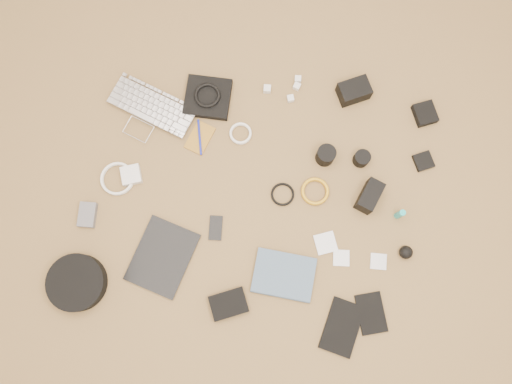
# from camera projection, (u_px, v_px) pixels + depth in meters

# --- Properties ---
(room_shell) EXTENTS (4.04, 4.04, 2.58)m
(room_shell) POSITION_uv_depth(u_px,v_px,m) (238.00, 59.00, 0.78)
(room_shell) COLOR olive
(room_shell) RESTS_ON ground
(laptop) EXTENTS (0.43, 0.37, 0.03)m
(laptop) POSITION_uv_depth(u_px,v_px,m) (147.00, 117.00, 2.06)
(laptop) COLOR #B8B8BC
(laptop) RESTS_ON ground
(headphone_pouch) EXTENTS (0.19, 0.18, 0.03)m
(headphone_pouch) POSITION_uv_depth(u_px,v_px,m) (208.00, 98.00, 2.08)
(headphone_pouch) COLOR black
(headphone_pouch) RESTS_ON ground
(headphones) EXTENTS (0.14, 0.14, 0.01)m
(headphones) POSITION_uv_depth(u_px,v_px,m) (207.00, 95.00, 2.06)
(headphones) COLOR black
(headphones) RESTS_ON headphone_pouch
(charger_a) EXTENTS (0.03, 0.03, 0.03)m
(charger_a) POSITION_uv_depth(u_px,v_px,m) (267.00, 89.00, 2.09)
(charger_a) COLOR silver
(charger_a) RESTS_ON ground
(charger_b) EXTENTS (0.03, 0.03, 0.02)m
(charger_b) POSITION_uv_depth(u_px,v_px,m) (298.00, 79.00, 2.10)
(charger_b) COLOR silver
(charger_b) RESTS_ON ground
(charger_c) EXTENTS (0.03, 0.03, 0.02)m
(charger_c) POSITION_uv_depth(u_px,v_px,m) (297.00, 86.00, 2.09)
(charger_c) COLOR silver
(charger_c) RESTS_ON ground
(charger_d) EXTENTS (0.03, 0.03, 0.03)m
(charger_d) POSITION_uv_depth(u_px,v_px,m) (290.00, 99.00, 2.08)
(charger_d) COLOR silver
(charger_d) RESTS_ON ground
(dslr_camera) EXTENTS (0.15, 0.13, 0.07)m
(dslr_camera) POSITION_uv_depth(u_px,v_px,m) (354.00, 91.00, 2.06)
(dslr_camera) COLOR black
(dslr_camera) RESTS_ON ground
(lens_pouch) EXTENTS (0.11, 0.12, 0.03)m
(lens_pouch) POSITION_uv_depth(u_px,v_px,m) (425.00, 114.00, 2.06)
(lens_pouch) COLOR black
(lens_pouch) RESTS_ON ground
(notebook_olive) EXTENTS (0.13, 0.15, 0.01)m
(notebook_olive) POSITION_uv_depth(u_px,v_px,m) (200.00, 138.00, 2.06)
(notebook_olive) COLOR olive
(notebook_olive) RESTS_ON ground
(pen_blue) EXTENTS (0.04, 0.15, 0.01)m
(pen_blue) POSITION_uv_depth(u_px,v_px,m) (200.00, 137.00, 2.05)
(pen_blue) COLOR #141EA9
(pen_blue) RESTS_ON notebook_olive
(cable_white_a) EXTENTS (0.12, 0.12, 0.01)m
(cable_white_a) POSITION_uv_depth(u_px,v_px,m) (241.00, 134.00, 2.06)
(cable_white_a) COLOR white
(cable_white_a) RESTS_ON ground
(lens_a) EXTENTS (0.09, 0.09, 0.08)m
(lens_a) POSITION_uv_depth(u_px,v_px,m) (326.00, 155.00, 2.01)
(lens_a) COLOR black
(lens_a) RESTS_ON ground
(lens_b) EXTENTS (0.07, 0.07, 0.06)m
(lens_b) POSITION_uv_depth(u_px,v_px,m) (362.00, 159.00, 2.01)
(lens_b) COLOR black
(lens_b) RESTS_ON ground
(card_reader) EXTENTS (0.09, 0.09, 0.02)m
(card_reader) POSITION_uv_depth(u_px,v_px,m) (423.00, 161.00, 2.03)
(card_reader) COLOR black
(card_reader) RESTS_ON ground
(power_brick) EXTENTS (0.10, 0.10, 0.03)m
(power_brick) POSITION_uv_depth(u_px,v_px,m) (131.00, 175.00, 2.01)
(power_brick) COLOR silver
(power_brick) RESTS_ON ground
(cable_white_b) EXTENTS (0.16, 0.16, 0.01)m
(cable_white_b) POSITION_uv_depth(u_px,v_px,m) (118.00, 179.00, 2.02)
(cable_white_b) COLOR white
(cable_white_b) RESTS_ON ground
(cable_black) EXTENTS (0.12, 0.12, 0.01)m
(cable_black) POSITION_uv_depth(u_px,v_px,m) (283.00, 195.00, 2.01)
(cable_black) COLOR black
(cable_black) RESTS_ON ground
(cable_yellow) EXTENTS (0.13, 0.13, 0.01)m
(cable_yellow) POSITION_uv_depth(u_px,v_px,m) (315.00, 192.00, 2.01)
(cable_yellow) COLOR gold
(cable_yellow) RESTS_ON ground
(flash) EXTENTS (0.11, 0.14, 0.09)m
(flash) POSITION_uv_depth(u_px,v_px,m) (369.00, 196.00, 1.97)
(flash) COLOR black
(flash) RESTS_ON ground
(lens_cleaner) EXTENTS (0.02, 0.02, 0.08)m
(lens_cleaner) POSITION_uv_depth(u_px,v_px,m) (400.00, 214.00, 1.96)
(lens_cleaner) COLOR #1BACB0
(lens_cleaner) RESTS_ON ground
(battery_charger) EXTENTS (0.06, 0.10, 0.03)m
(battery_charger) POSITION_uv_depth(u_px,v_px,m) (87.00, 215.00, 1.99)
(battery_charger) COLOR #59595E
(battery_charger) RESTS_ON ground
(tablet) EXTENTS (0.29, 0.33, 0.01)m
(tablet) POSITION_uv_depth(u_px,v_px,m) (162.00, 257.00, 1.96)
(tablet) COLOR black
(tablet) RESTS_ON ground
(phone) EXTENTS (0.05, 0.10, 0.01)m
(phone) POSITION_uv_depth(u_px,v_px,m) (216.00, 228.00, 1.99)
(phone) COLOR black
(phone) RESTS_ON ground
(filter_case_left) EXTENTS (0.10, 0.10, 0.01)m
(filter_case_left) POSITION_uv_depth(u_px,v_px,m) (326.00, 243.00, 1.97)
(filter_case_left) COLOR silver
(filter_case_left) RESTS_ON ground
(filter_case_mid) EXTENTS (0.07, 0.07, 0.01)m
(filter_case_mid) POSITION_uv_depth(u_px,v_px,m) (341.00, 258.00, 1.96)
(filter_case_mid) COLOR silver
(filter_case_mid) RESTS_ON ground
(filter_case_right) EXTENTS (0.06, 0.06, 0.01)m
(filter_case_right) POSITION_uv_depth(u_px,v_px,m) (378.00, 261.00, 1.96)
(filter_case_right) COLOR silver
(filter_case_right) RESTS_ON ground
(air_blower) EXTENTS (0.06, 0.06, 0.05)m
(air_blower) POSITION_uv_depth(u_px,v_px,m) (406.00, 252.00, 1.94)
(air_blower) COLOR black
(air_blower) RESTS_ON ground
(headphone_case) EXTENTS (0.29, 0.29, 0.06)m
(headphone_case) POSITION_uv_depth(u_px,v_px,m) (77.00, 283.00, 1.92)
(headphone_case) COLOR black
(headphone_case) RESTS_ON ground
(drive_case) EXTENTS (0.16, 0.14, 0.03)m
(drive_case) POSITION_uv_depth(u_px,v_px,m) (229.00, 304.00, 1.92)
(drive_case) COLOR black
(drive_case) RESTS_ON ground
(paperback) EXTENTS (0.25, 0.20, 0.02)m
(paperback) POSITION_uv_depth(u_px,v_px,m) (280.00, 298.00, 1.93)
(paperback) COLOR #445A73
(paperback) RESTS_ON ground
(notebook_black_a) EXTENTS (0.17, 0.23, 0.01)m
(notebook_black_a) POSITION_uv_depth(u_px,v_px,m) (342.00, 327.00, 1.91)
(notebook_black_a) COLOR black
(notebook_black_a) RESTS_ON ground
(notebook_black_b) EXTENTS (0.14, 0.17, 0.01)m
(notebook_black_b) POSITION_uv_depth(u_px,v_px,m) (371.00, 313.00, 1.92)
(notebook_black_b) COLOR black
(notebook_black_b) RESTS_ON ground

